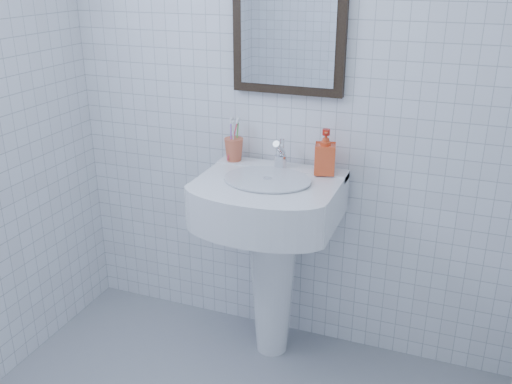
% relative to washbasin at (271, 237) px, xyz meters
% --- Properties ---
extents(wall_back, '(2.20, 0.02, 2.50)m').
position_rel_washbasin_xyz_m(wall_back, '(0.02, 0.21, 0.63)').
color(wall_back, white).
rests_on(wall_back, ground).
extents(washbasin, '(0.60, 0.44, 0.93)m').
position_rel_washbasin_xyz_m(washbasin, '(0.00, 0.00, 0.00)').
color(washbasin, white).
rests_on(washbasin, ground).
extents(faucet, '(0.06, 0.12, 0.14)m').
position_rel_washbasin_xyz_m(faucet, '(0.00, 0.11, 0.35)').
color(faucet, silver).
rests_on(faucet, washbasin).
extents(toothbrush_cup, '(0.09, 0.09, 0.11)m').
position_rel_washbasin_xyz_m(toothbrush_cup, '(-0.23, 0.13, 0.35)').
color(toothbrush_cup, '#D15E3D').
rests_on(toothbrush_cup, washbasin).
extents(soap_dispenser, '(0.11, 0.11, 0.20)m').
position_rel_washbasin_xyz_m(soap_dispenser, '(0.20, 0.11, 0.40)').
color(soap_dispenser, red).
rests_on(soap_dispenser, washbasin).
extents(wall_mirror, '(0.50, 0.04, 0.62)m').
position_rel_washbasin_xyz_m(wall_mirror, '(-0.00, 0.19, 0.93)').
color(wall_mirror, black).
rests_on(wall_mirror, wall_back).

